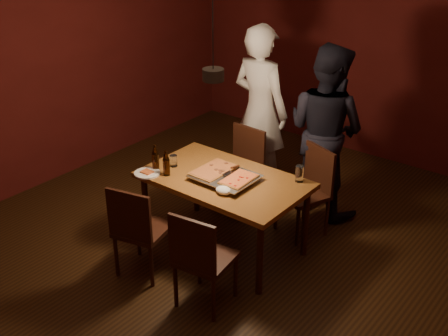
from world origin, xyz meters
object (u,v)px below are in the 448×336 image
Objects in this scene: pizza_tray at (225,178)px; chair_far_right at (310,183)px; chair_far_left at (243,161)px; beer_bottle_a at (155,157)px; chair_near_left at (137,224)px; diner_dark at (325,130)px; diner_white at (260,111)px; chair_near_right at (200,253)px; pendant_lamp at (213,73)px; beer_bottle_b at (166,163)px; plate_slice at (147,173)px; dining_table at (224,185)px.

chair_far_right is at bearing 60.67° from pizza_tray.
beer_bottle_a is at bearing 77.96° from chair_far_left.
chair_far_right is 1.07× the size of chair_near_left.
diner_white is at bearing 11.89° from diner_dark.
chair_far_left and chair_far_right have the same top height.
beer_bottle_a is at bearing 142.99° from chair_near_right.
beer_bottle_a is 1.08m from pendant_lamp.
beer_bottle_a is (-1.01, 0.55, 0.34)m from chair_near_right.
pendant_lamp reaches higher than diner_white.
pendant_lamp reaches higher than beer_bottle_b.
pizza_tray is 1.32m from diner_dark.
pendant_lamp is at bearing 22.65° from plate_slice.
dining_table is at bearing 79.74° from chair_far_right.
chair_far_right is 1.08m from diner_white.
diner_white is at bearing 104.31° from chair_near_right.
diner_dark is (-0.06, 2.06, 0.37)m from chair_near_right.
chair_near_left reaches higher than dining_table.
chair_near_left is 2.04× the size of beer_bottle_a.
beer_bottle_a is at bearing 64.88° from chair_far_right.
chair_near_right is 1.12m from plate_slice.
dining_table is 0.79× the size of diner_white.
pizza_tray is at bearing -40.49° from dining_table.
chair_near_left reaches higher than plate_slice.
pendant_lamp reaches higher than chair_far_left.
diner_dark reaches higher than chair_far_left.
chair_near_right is (0.74, -1.56, 0.00)m from chair_far_left.
chair_far_left is 1.95× the size of beer_bottle_a.
chair_near_left is at bearing -55.58° from plate_slice.
chair_near_left is 2.08× the size of beer_bottle_b.
plate_slice is (-0.27, -1.13, 0.22)m from chair_far_left.
chair_far_right is 1.44m from beer_bottle_b.
plate_slice is (-1.01, 0.43, 0.22)m from chair_near_right.
beer_bottle_a is (-0.30, 0.56, 0.34)m from chair_near_left.
dining_table is at bearing 114.26° from diner_white.
diner_white is at bearing -75.00° from chair_far_left.
pizza_tray is 0.50× the size of pendant_lamp.
pendant_lamp reaches higher than beer_bottle_a.
dining_table is at bearing 107.76° from chair_near_right.
chair_near_right is at bearing -66.06° from pizza_tray.
chair_far_left is 2.01× the size of plate_slice.
beer_bottle_a is at bearing 172.40° from beer_bottle_b.
chair_near_right is 0.27× the size of diner_dark.
diner_dark is at bearing -171.20° from diner_white.
chair_far_right is 0.99× the size of pizza_tray.
beer_bottle_b is at bearing 93.51° from diner_white.
beer_bottle_a is at bearing 104.70° from chair_near_left.
chair_near_right reaches higher than dining_table.
diner_white reaches higher than chair_far_right.
chair_far_left is 1.54m from pendant_lamp.
diner_dark is (0.95, 1.63, 0.14)m from plate_slice.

